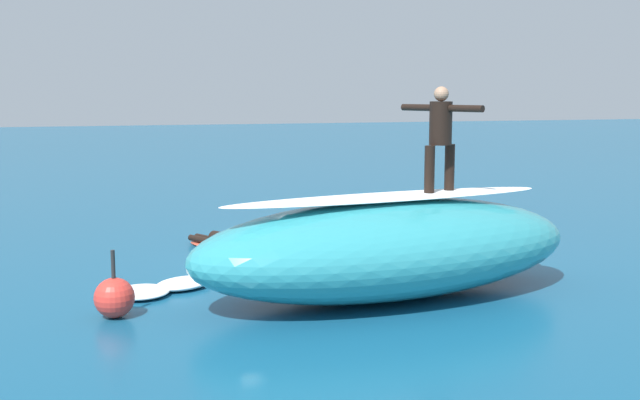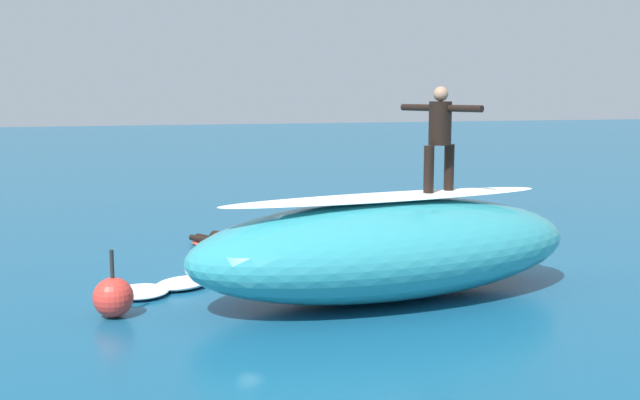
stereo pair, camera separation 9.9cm
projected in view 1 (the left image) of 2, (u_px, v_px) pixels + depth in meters
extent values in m
plane|color=#145175|center=(332.00, 262.00, 14.49)|extent=(120.00, 120.00, 0.00)
ellipsoid|color=teal|center=(389.00, 248.00, 12.00)|extent=(6.77, 3.46, 1.55)
ellipsoid|color=white|center=(389.00, 197.00, 11.88)|extent=(5.59, 1.62, 0.08)
ellipsoid|color=silver|center=(439.00, 194.00, 12.26)|extent=(2.11, 1.37, 0.07)
cylinder|color=black|center=(429.00, 170.00, 12.03)|extent=(0.16, 0.16, 0.76)
cylinder|color=black|center=(450.00, 168.00, 12.37)|extent=(0.16, 0.16, 0.76)
cylinder|color=black|center=(441.00, 123.00, 12.10)|extent=(0.48, 0.48, 0.69)
sphere|color=tan|center=(441.00, 94.00, 12.03)|extent=(0.23, 0.23, 0.23)
cylinder|color=black|center=(466.00, 109.00, 11.71)|extent=(0.36, 0.60, 0.11)
cylinder|color=black|center=(417.00, 107.00, 12.42)|extent=(0.36, 0.60, 0.11)
ellipsoid|color=#E0563D|center=(226.00, 249.00, 15.56)|extent=(1.61, 2.25, 0.07)
cylinder|color=black|center=(226.00, 240.00, 15.54)|extent=(0.65, 0.84, 0.29)
sphere|color=tan|center=(242.00, 240.00, 15.19)|extent=(0.20, 0.20, 0.20)
cylinder|color=black|center=(200.00, 240.00, 15.99)|extent=(0.44, 0.65, 0.13)
cylinder|color=black|center=(207.00, 238.00, 16.11)|extent=(0.44, 0.65, 0.13)
sphere|color=red|center=(114.00, 298.00, 10.93)|extent=(0.58, 0.58, 0.58)
cylinder|color=#262626|center=(113.00, 264.00, 10.86)|extent=(0.06, 0.06, 0.41)
ellipsoid|color=white|center=(141.00, 292.00, 12.09)|extent=(1.23, 1.24, 0.14)
ellipsoid|color=white|center=(184.00, 283.00, 12.60)|extent=(1.22, 1.13, 0.16)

